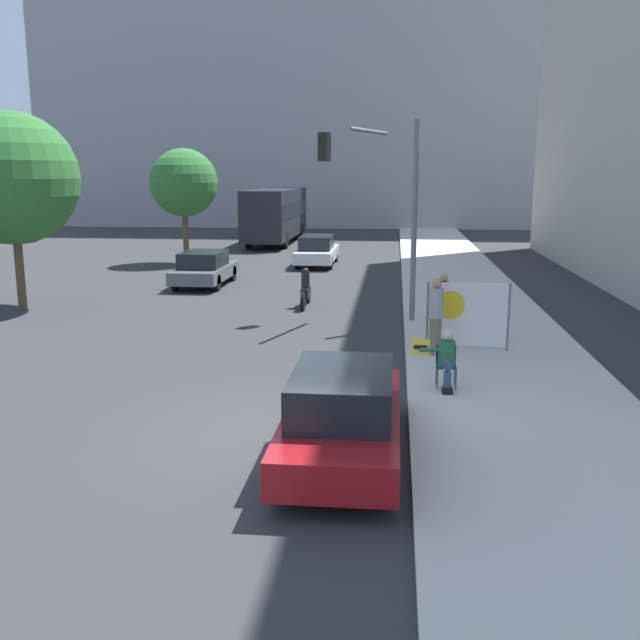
{
  "coord_description": "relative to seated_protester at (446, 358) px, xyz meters",
  "views": [
    {
      "loc": [
        1.68,
        -11.36,
        4.39
      ],
      "look_at": [
        -0.1,
        5.38,
        0.91
      ],
      "focal_mm": 40.0,
      "sensor_mm": 36.0,
      "label": 1
    }
  ],
  "objects": [
    {
      "name": "traffic_light_pole",
      "position": [
        -1.54,
        7.06,
        3.25
      ],
      "size": [
        2.96,
        2.73,
        5.74
      ],
      "color": "slate",
      "rests_on": "sidewalk_curb"
    },
    {
      "name": "motorcycle_on_road",
      "position": [
        -4.0,
        9.18,
        -0.19
      ],
      "size": [
        0.28,
        2.03,
        1.31
      ],
      "color": "black",
      "rests_on": "ground_plane"
    },
    {
      "name": "car_on_road_nearest",
      "position": [
        -8.55,
        13.29,
        -0.06
      ],
      "size": [
        1.8,
        4.27,
        1.37
      ],
      "color": "#565B60",
      "rests_on": "ground_plane"
    },
    {
      "name": "building_backdrop_far",
      "position": [
        -4.73,
        49.22,
        13.47
      ],
      "size": [
        52.0,
        12.0,
        28.44
      ],
      "color": "#99999E",
      "rests_on": "ground_plane"
    },
    {
      "name": "car_on_road_midblock",
      "position": [
        -4.82,
        20.02,
        -0.03
      ],
      "size": [
        1.73,
        4.69,
        1.45
      ],
      "color": "silver",
      "rests_on": "ground_plane"
    },
    {
      "name": "street_tree_near_curb",
      "position": [
        -13.24,
        7.88,
        3.46
      ],
      "size": [
        4.21,
        4.21,
        6.32
      ],
      "color": "brown",
      "rests_on": "ground_plane"
    },
    {
      "name": "seated_protester",
      "position": [
        0.0,
        0.0,
        0.0
      ],
      "size": [
        0.91,
        0.77,
        1.17
      ],
      "rotation": [
        0.0,
        0.0,
        0.16
      ],
      "color": "#474C56",
      "rests_on": "sidewalk_curb"
    },
    {
      "name": "jogger_on_sidewalk",
      "position": [
        -0.07,
        2.65,
        0.33
      ],
      "size": [
        0.34,
        0.34,
        1.85
      ],
      "rotation": [
        0.0,
        0.0,
        3.5
      ],
      "color": "#756651",
      "rests_on": "sidewalk_curb"
    },
    {
      "name": "pedestrian_behind",
      "position": [
        0.23,
        4.71,
        0.22
      ],
      "size": [
        0.34,
        0.34,
        1.66
      ],
      "rotation": [
        0.0,
        0.0,
        3.26
      ],
      "color": "#756651",
      "rests_on": "sidewalk_curb"
    },
    {
      "name": "protest_banner",
      "position": [
        0.71,
        3.2,
        0.26
      ],
      "size": [
        2.0,
        0.06,
        1.67
      ],
      "color": "slate",
      "rests_on": "sidewalk_curb"
    },
    {
      "name": "sidewalk_curb",
      "position": [
        1.44,
        12.32,
        -0.69
      ],
      "size": [
        4.4,
        90.0,
        0.13
      ],
      "primitive_type": "cube",
      "color": "beige",
      "rests_on": "ground_plane"
    },
    {
      "name": "city_bus_on_road",
      "position": [
        -8.62,
        30.92,
        1.19
      ],
      "size": [
        2.49,
        11.0,
        3.39
      ],
      "color": "#232328",
      "rests_on": "ground_plane"
    },
    {
      "name": "street_tree_midblock",
      "position": [
        -11.3,
        20.1,
        3.16
      ],
      "size": [
        3.27,
        3.27,
        5.56
      ],
      "color": "brown",
      "rests_on": "ground_plane"
    },
    {
      "name": "parked_car_curbside",
      "position": [
        -1.81,
        -3.57,
        -0.02
      ],
      "size": [
        1.75,
        4.56,
        1.46
      ],
      "color": "maroon",
      "rests_on": "ground_plane"
    },
    {
      "name": "ground_plane",
      "position": [
        -2.73,
        -2.68,
        -0.75
      ],
      "size": [
        160.0,
        160.0,
        0.0
      ],
      "primitive_type": "plane",
      "color": "#303033"
    }
  ]
}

